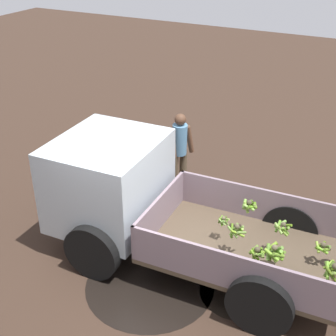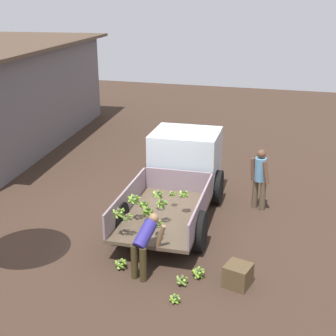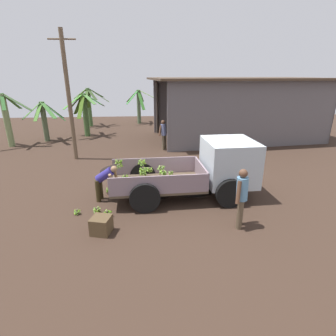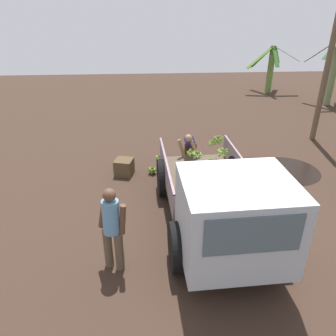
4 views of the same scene
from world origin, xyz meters
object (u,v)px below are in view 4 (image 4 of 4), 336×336
cargo_truck (226,210)px  banana_bunch_on_ground_2 (159,157)px  banana_bunch_on_ground_0 (161,165)px  banana_bunch_on_ground_1 (208,166)px  banana_bunch_on_ground_3 (152,170)px  person_worker_loading (190,147)px  wooden_crate_0 (124,167)px  utility_pole (330,53)px  person_foreground_visitor (112,226)px

cargo_truck → banana_bunch_on_ground_2: bearing=-168.9°
banana_bunch_on_ground_0 → banana_bunch_on_ground_1: banana_bunch_on_ground_1 is taller
banana_bunch_on_ground_3 → banana_bunch_on_ground_0: bearing=143.0°
person_worker_loading → wooden_crate_0: (0.14, -1.89, -0.51)m
banana_bunch_on_ground_0 → banana_bunch_on_ground_3: 0.43m
banana_bunch_on_ground_3 → wooden_crate_0: size_ratio=0.60×
cargo_truck → utility_pole: (-5.76, 4.57, 1.96)m
cargo_truck → person_worker_loading: cargo_truck is taller
person_foreground_visitor → banana_bunch_on_ground_1: person_foreground_visitor is taller
cargo_truck → wooden_crate_0: cargo_truck is taller
cargo_truck → person_foreground_visitor: (0.21, -2.08, -0.10)m
cargo_truck → banana_bunch_on_ground_3: size_ratio=16.75×
banana_bunch_on_ground_0 → banana_bunch_on_ground_2: (-0.59, -0.02, -0.02)m
cargo_truck → banana_bunch_on_ground_1: size_ratio=16.80×
person_foreground_visitor → person_worker_loading: 4.29m
cargo_truck → utility_pole: size_ratio=0.83×
banana_bunch_on_ground_2 → wooden_crate_0: size_ratio=0.46×
wooden_crate_0 → banana_bunch_on_ground_1: bearing=92.5°
utility_pole → banana_bunch_on_ground_3: 6.91m
utility_pole → wooden_crate_0: (2.26, -6.66, -2.75)m
banana_bunch_on_ground_1 → banana_bunch_on_ground_3: banana_bunch_on_ground_3 is taller
banana_bunch_on_ground_2 → person_worker_loading: bearing=48.5°
cargo_truck → banana_bunch_on_ground_1: bearing=172.0°
utility_pole → person_foreground_visitor: utility_pole is taller
cargo_truck → wooden_crate_0: size_ratio=10.01×
utility_pole → banana_bunch_on_ground_0: utility_pole is taller
utility_pole → banana_bunch_on_ground_2: 6.47m
cargo_truck → banana_bunch_on_ground_2: 4.61m
utility_pole → banana_bunch_on_ground_1: utility_pole is taller
cargo_truck → utility_pole: 7.61m
person_foreground_visitor → banana_bunch_on_ground_0: person_foreground_visitor is taller
banana_bunch_on_ground_1 → banana_bunch_on_ground_2: (-0.78, -1.41, -0.03)m
banana_bunch_on_ground_1 → banana_bunch_on_ground_0: bearing=-98.2°
person_worker_loading → banana_bunch_on_ground_1: size_ratio=4.30×
banana_bunch_on_ground_2 → cargo_truck: bearing=13.4°
banana_bunch_on_ground_0 → wooden_crate_0: (0.30, -1.06, 0.12)m
utility_pole → person_worker_loading: bearing=-66.0°
person_foreground_visitor → banana_bunch_on_ground_2: size_ratio=7.49×
person_foreground_visitor → banana_bunch_on_ground_1: 4.60m
person_foreground_visitor → banana_bunch_on_ground_0: 4.23m
utility_pole → banana_bunch_on_ground_3: size_ratio=20.19×
utility_pole → banana_bunch_on_ground_0: bearing=-70.8°
cargo_truck → banana_bunch_on_ground_1: cargo_truck is taller
banana_bunch_on_ground_3 → person_foreground_visitor: bearing=-12.2°
banana_bunch_on_ground_1 → utility_pole: bearing=117.1°
utility_pole → person_foreground_visitor: (5.97, -6.65, -2.06)m
person_foreground_visitor → banana_bunch_on_ground_3: 3.84m
person_foreground_visitor → wooden_crate_0: size_ratio=3.46×
utility_pole → banana_bunch_on_ground_2: size_ratio=26.14×
wooden_crate_0 → person_foreground_visitor: bearing=0.2°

